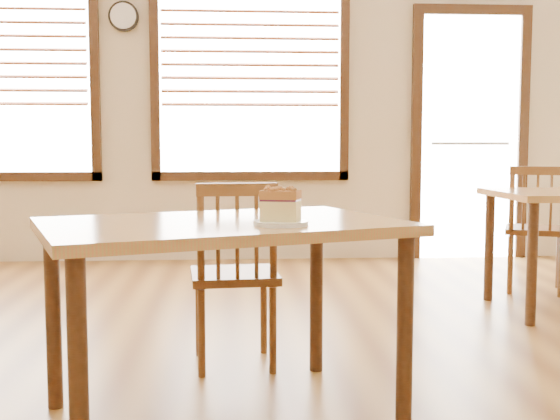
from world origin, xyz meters
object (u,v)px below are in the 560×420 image
at_px(wall_clock, 123,16).
at_px(cafe_chair_main, 235,273).
at_px(cake_slice, 280,204).
at_px(cafe_table_main, 222,245).
at_px(cafe_chair_second, 536,228).
at_px(plate, 281,223).

xyz_separation_m(wall_clock, cafe_chair_main, (0.95, -3.08, -1.71)).
bearing_deg(cake_slice, cafe_table_main, 159.25).
bearing_deg(cafe_chair_main, cake_slice, 96.84).
height_order(cafe_chair_second, cake_slice, same).
bearing_deg(cafe_table_main, cafe_chair_main, 65.73).
relative_size(wall_clock, cafe_table_main, 0.17).
height_order(wall_clock, cake_slice, wall_clock).
relative_size(cafe_table_main, cafe_chair_second, 1.67).
relative_size(cafe_chair_second, plate, 4.62).
height_order(wall_clock, plate, wall_clock).
distance_m(wall_clock, cake_slice, 4.22).
bearing_deg(cafe_chair_second, cafe_table_main, 68.19).
bearing_deg(cafe_table_main, cafe_chair_second, 25.28).
relative_size(cafe_chair_second, cake_slice, 5.78).
bearing_deg(plate, cake_slice, 160.86).
distance_m(cafe_table_main, cafe_chair_main, 0.65).
distance_m(wall_clock, plate, 4.24).
bearing_deg(plate, cafe_chair_main, 101.82).
xyz_separation_m(wall_clock, cake_slice, (1.11, -3.85, -1.33)).
xyz_separation_m(wall_clock, cafe_chair_second, (3.06, -1.53, -1.70)).
bearing_deg(cake_slice, wall_clock, 122.42).
bearing_deg(plate, wall_clock, 106.06).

